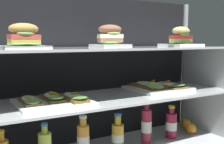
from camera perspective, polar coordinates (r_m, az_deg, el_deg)
The scene contains 16 objects.
case_frame at distance 1.58m, azimuth -2.47°, elevation 1.10°, with size 1.53×0.48×0.90m.
riser_lower_tier at distance 1.52m, azimuth 0.00°, elevation -10.99°, with size 1.46×0.41×0.30m.
shelf_lower_glass at distance 1.49m, azimuth 0.00°, elevation -5.24°, with size 1.48×0.43×0.01m, color silver.
riser_upper_tier at distance 1.46m, azimuth 0.00°, elevation -0.22°, with size 1.46×0.41×0.25m.
shelf_upper_glass at distance 1.45m, azimuth 0.00°, elevation 4.91°, with size 1.48×0.43×0.01m, color silver.
plated_roll_sandwich_near_left_corner at distance 1.28m, azimuth -17.71°, elevation 6.50°, with size 0.19×0.19×0.11m.
plated_roll_sandwich_mid_right at distance 1.48m, azimuth -0.40°, elevation 7.07°, with size 0.17×0.17×0.12m.
plated_roll_sandwich_center at distance 1.67m, azimuth 14.04°, elevation 6.56°, with size 0.19×0.19×0.12m.
open_sandwich_tray_near_right_corner at distance 1.33m, azimuth -11.99°, elevation -5.72°, with size 0.34×0.29×0.06m.
open_sandwich_tray_right_of_center at distance 1.69m, azimuth 9.56°, elevation -3.02°, with size 0.34×0.30×0.06m.
juice_bottle_front_right_end at distance 1.48m, azimuth -5.97°, elevation -13.88°, with size 0.06×0.06×0.23m.
juice_bottle_back_right at distance 1.59m, azimuth 1.22°, elevation -12.99°, with size 0.07×0.07×0.20m.
juice_bottle_back_center at distance 1.69m, azimuth 7.14°, elevation -10.90°, with size 0.06×0.06×0.25m.
juice_bottle_front_middle at distance 1.80m, azimuth 12.14°, elevation -10.59°, with size 0.07×0.07×0.20m.
orange_fruit_beside_bottles at distance 2.00m, azimuth 15.06°, elevation -10.39°, with size 0.07×0.07×0.07m, color orange.
orange_fruit_near_left_post at distance 1.92m, azimuth 16.11°, elevation -11.19°, with size 0.07×0.07×0.07m, color orange.
Camera 1 is at (-0.73, -1.26, 0.64)m, focal length 44.23 mm.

